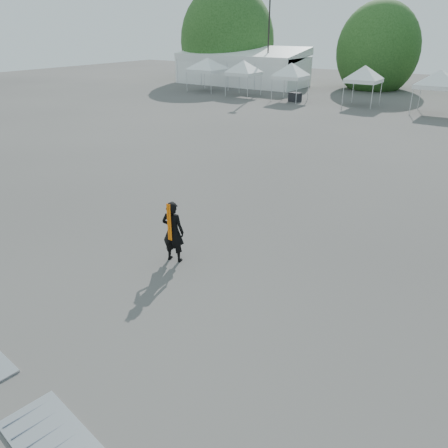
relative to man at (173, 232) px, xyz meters
The scene contains 13 objects.
ground 2.49m from the man, 63.54° to the left, with size 120.00×120.00×0.00m, color #474442.
marquee 42.60m from the man, 119.50° to the left, with size 15.00×6.25×4.23m.
light_pole_west 40.15m from the man, 115.20° to the left, with size 0.60×0.25×10.30m.
tree_far_w 47.35m from the man, 121.93° to the left, with size 4.80×4.80×7.30m.
tree_mid_w 42.75m from the man, 99.41° to the left, with size 4.16×4.16×6.33m.
tent_a 36.91m from the man, 124.61° to the left, with size 4.70×4.70×3.88m.
tent_b 33.65m from the man, 118.45° to the left, with size 3.88×3.88×3.88m.
tent_c 31.23m from the man, 110.20° to the left, with size 3.80×3.80×3.88m.
tent_d 30.61m from the man, 98.27° to the left, with size 3.77×3.77×3.88m.
tent_e 29.83m from the man, 86.98° to the left, with size 4.42×4.42×3.88m.
man is the anchor object (origin of this frame).
barrier_mid 6.45m from the man, 68.40° to the right, with size 2.21×1.34×0.07m.
crate_west 30.80m from the man, 109.22° to the left, with size 1.00×0.78×0.78m, color black.
Camera 1 is at (6.56, -10.63, 6.33)m, focal length 35.00 mm.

